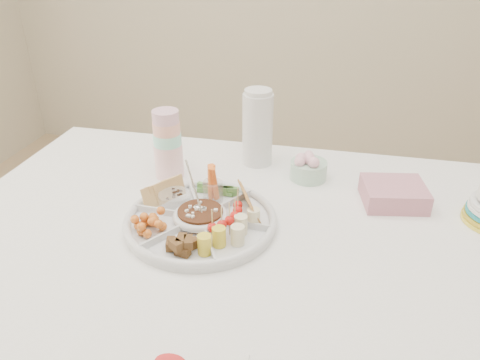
# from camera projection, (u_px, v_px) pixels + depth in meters

# --- Properties ---
(dining_table) EXTENTS (1.52, 1.02, 0.76)m
(dining_table) POSITION_uv_depth(u_px,v_px,m) (239.00, 332.00, 1.38)
(dining_table) COLOR white
(dining_table) RESTS_ON floor
(party_tray) EXTENTS (0.40, 0.40, 0.04)m
(party_tray) POSITION_uv_depth(u_px,v_px,m) (201.00, 218.00, 1.18)
(party_tray) COLOR white
(party_tray) RESTS_ON dining_table
(bean_dip) EXTENTS (0.12, 0.12, 0.04)m
(bean_dip) POSITION_uv_depth(u_px,v_px,m) (200.00, 216.00, 1.18)
(bean_dip) COLOR #5B3015
(bean_dip) RESTS_ON party_tray
(tortillas) EXTENTS (0.11, 0.11, 0.06)m
(tortillas) POSITION_uv_depth(u_px,v_px,m) (250.00, 204.00, 1.20)
(tortillas) COLOR #A5642D
(tortillas) RESTS_ON party_tray
(carrot_cucumber) EXTENTS (0.11, 0.11, 0.10)m
(carrot_cucumber) POSITION_uv_depth(u_px,v_px,m) (216.00, 180.00, 1.27)
(carrot_cucumber) COLOR orange
(carrot_cucumber) RESTS_ON party_tray
(pita_raisins) EXTENTS (0.12, 0.12, 0.06)m
(pita_raisins) POSITION_uv_depth(u_px,v_px,m) (169.00, 192.00, 1.25)
(pita_raisins) COLOR tan
(pita_raisins) RESTS_ON party_tray
(cherries) EXTENTS (0.10, 0.10, 0.04)m
(cherries) POSITION_uv_depth(u_px,v_px,m) (148.00, 221.00, 1.15)
(cherries) COLOR #D5520B
(cherries) RESTS_ON party_tray
(granola_chunks) EXTENTS (0.10, 0.10, 0.04)m
(granola_chunks) POSITION_uv_depth(u_px,v_px,m) (181.00, 243.00, 1.07)
(granola_chunks) COLOR brown
(granola_chunks) RESTS_ON party_tray
(banana_tomato) EXTENTS (0.11, 0.11, 0.09)m
(banana_tomato) POSITION_uv_depth(u_px,v_px,m) (236.00, 227.00, 1.08)
(banana_tomato) COLOR #F3E995
(banana_tomato) RESTS_ON party_tray
(cup_stack) EXTENTS (0.09, 0.09, 0.24)m
(cup_stack) POSITION_uv_depth(u_px,v_px,m) (167.00, 140.00, 1.38)
(cup_stack) COLOR #B6BCB5
(cup_stack) RESTS_ON dining_table
(thermos) EXTENTS (0.12, 0.12, 0.25)m
(thermos) POSITION_uv_depth(u_px,v_px,m) (258.00, 127.00, 1.45)
(thermos) COLOR silver
(thermos) RESTS_ON dining_table
(flower_bowl) EXTENTS (0.12, 0.12, 0.08)m
(flower_bowl) POSITION_uv_depth(u_px,v_px,m) (309.00, 166.00, 1.40)
(flower_bowl) COLOR #97B8AB
(flower_bowl) RESTS_ON dining_table
(napkin_stack) EXTENTS (0.19, 0.17, 0.05)m
(napkin_stack) POSITION_uv_depth(u_px,v_px,m) (394.00, 194.00, 1.28)
(napkin_stack) COLOR #C27A8D
(napkin_stack) RESTS_ON dining_table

